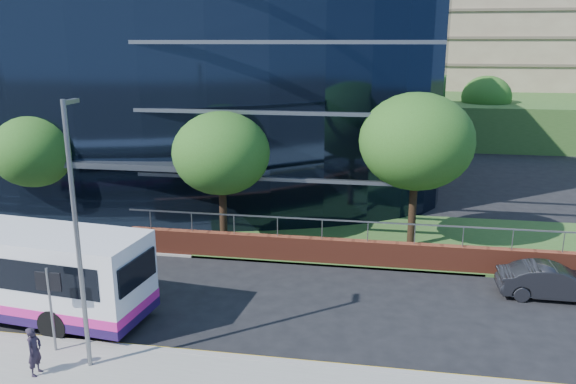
% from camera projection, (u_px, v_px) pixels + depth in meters
% --- Properties ---
extents(far_forecourt, '(50.00, 8.00, 0.10)m').
position_uv_depth(far_forecourt, '(11.00, 217.00, 31.55)').
color(far_forecourt, gray).
rests_on(far_forecourt, ground).
extents(glass_office, '(44.00, 23.10, 16.00)m').
position_uv_depth(glass_office, '(114.00, 66.00, 38.53)').
color(glass_office, black).
rests_on(glass_office, ground).
extents(retaining_wall, '(34.00, 0.40, 2.11)m').
position_uv_depth(retaining_wall, '(510.00, 262.00, 23.67)').
color(retaining_wall, maroon).
rests_on(retaining_wall, ground).
extents(apartment_block, '(60.00, 42.00, 30.00)m').
position_uv_depth(apartment_block, '(537.00, 28.00, 66.51)').
color(apartment_block, '#2D511E').
rests_on(apartment_block, ground).
extents(street_sign, '(0.85, 0.09, 2.80)m').
position_uv_depth(street_sign, '(49.00, 292.00, 17.32)').
color(street_sign, slate).
rests_on(street_sign, pavement_near).
extents(tree_far_b, '(4.29, 4.29, 6.05)m').
position_uv_depth(tree_far_b, '(35.00, 151.00, 28.55)').
color(tree_far_b, black).
rests_on(tree_far_b, ground).
extents(tree_far_c, '(4.62, 4.62, 6.51)m').
position_uv_depth(tree_far_c, '(221.00, 153.00, 26.37)').
color(tree_far_c, black).
rests_on(tree_far_c, ground).
extents(tree_far_d, '(5.28, 5.28, 7.44)m').
position_uv_depth(tree_far_d, '(417.00, 142.00, 25.70)').
color(tree_far_d, black).
rests_on(tree_far_d, ground).
extents(tree_dist_e, '(4.62, 4.62, 6.51)m').
position_uv_depth(tree_dist_e, '(486.00, 97.00, 53.13)').
color(tree_dist_e, black).
rests_on(tree_dist_e, ground).
extents(streetlight_east, '(0.15, 0.77, 8.00)m').
position_uv_depth(streetlight_east, '(77.00, 231.00, 15.92)').
color(streetlight_east, slate).
rests_on(streetlight_east, pavement_near).
extents(parked_car, '(4.02, 1.40, 1.33)m').
position_uv_depth(parked_car, '(552.00, 282.00, 21.66)').
color(parked_car, black).
rests_on(parked_car, ground).
extents(pedestrian, '(0.36, 0.55, 1.50)m').
position_uv_depth(pedestrian, '(34.00, 351.00, 16.36)').
color(pedestrian, black).
rests_on(pedestrian, pavement_near).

